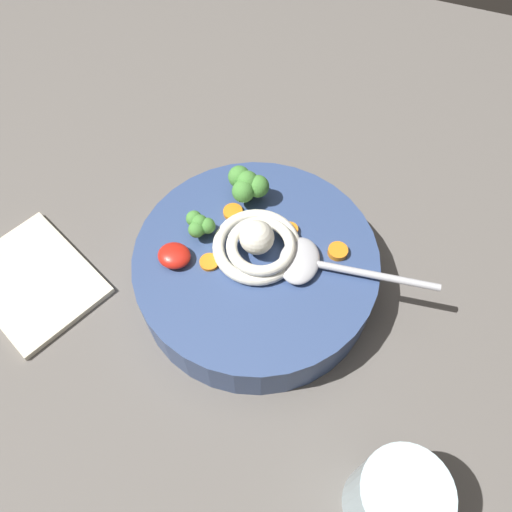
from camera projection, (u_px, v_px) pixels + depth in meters
The scene contains 13 objects.
table_slab at pixel (225, 299), 61.82cm from camera, with size 136.13×136.13×3.50cm, color #5B5651.
soup_bowl at pixel (256, 269), 58.36cm from camera, with size 27.48×27.48×6.10cm.
noodle_pile at pixel (258, 244), 55.05cm from camera, with size 10.79×10.58×4.34cm.
soup_spoon at pixel (312, 263), 54.45cm from camera, with size 17.50×6.53×1.60cm.
chili_sauce_dollop at pixel (174, 256), 54.91cm from camera, with size 3.64×3.28×1.64cm, color red.
broccoli_floret_left at pixel (247, 184), 57.88cm from camera, with size 5.09×4.38×4.03cm.
broccoli_floret_far at pixel (199, 224), 55.91cm from camera, with size 3.57×3.07×2.82cm.
carrot_slice_beside_chili at pixel (338, 251), 55.71cm from camera, with size 2.20×2.20×0.77cm, color orange.
carrot_slice_near_spoon at pixel (233, 212), 58.63cm from camera, with size 2.26×2.26×0.53cm, color orange.
carrot_slice_rear at pixel (210, 260), 55.31cm from camera, with size 2.13×2.13×0.45cm, color orange.
carrot_slice_beside_noodles at pixel (289, 230), 57.24cm from camera, with size 2.02×2.02×0.64cm, color orange.
drinking_glass at pixel (394, 499), 44.22cm from camera, with size 7.70×7.70×9.97cm, color silver.
folded_napkin at pixel (34, 281), 60.71cm from camera, with size 15.93×12.13×0.80cm, color beige.
Camera 1 is at (13.25, -24.49, 57.33)cm, focal length 35.47 mm.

